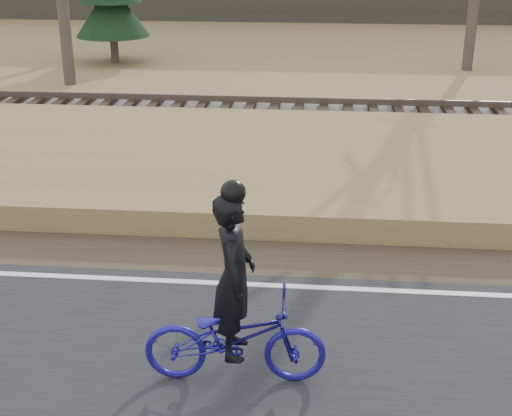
{
  "coord_description": "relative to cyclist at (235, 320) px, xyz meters",
  "views": [
    {
      "loc": [
        2.32,
        -8.57,
        4.79
      ],
      "look_at": [
        1.48,
        0.5,
        1.1
      ],
      "focal_mm": 50.0,
      "sensor_mm": 36.0,
      "label": 1
    }
  ],
  "objects": [
    {
      "name": "ground",
      "position": [
        -1.48,
        1.99,
        -0.8
      ],
      "size": [
        120.0,
        120.0,
        0.0
      ],
      "primitive_type": "plane",
      "color": "olive",
      "rests_on": "ground"
    },
    {
      "name": "road",
      "position": [
        -1.48,
        -0.51,
        -0.77
      ],
      "size": [
        120.0,
        6.0,
        0.06
      ],
      "primitive_type": "cube",
      "color": "black",
      "rests_on": "ground"
    },
    {
      "name": "edge_line",
      "position": [
        -1.48,
        2.19,
        -0.74
      ],
      "size": [
        120.0,
        0.12,
        0.01
      ],
      "primitive_type": "cube",
      "color": "silver",
      "rests_on": "road"
    },
    {
      "name": "shoulder",
      "position": [
        -1.48,
        3.19,
        -0.78
      ],
      "size": [
        120.0,
        1.6,
        0.04
      ],
      "primitive_type": "cube",
      "color": "#473A2B",
      "rests_on": "ground"
    },
    {
      "name": "embankment",
      "position": [
        -1.48,
        6.19,
        -0.58
      ],
      "size": [
        120.0,
        5.0,
        0.44
      ],
      "primitive_type": "cube",
      "color": "olive",
      "rests_on": "ground"
    },
    {
      "name": "ballast",
      "position": [
        -1.48,
        9.99,
        -0.58
      ],
      "size": [
        120.0,
        3.0,
        0.45
      ],
      "primitive_type": "cube",
      "color": "slate",
      "rests_on": "ground"
    },
    {
      "name": "railroad",
      "position": [
        -1.48,
        9.99,
        -0.27
      ],
      "size": [
        120.0,
        2.4,
        0.29
      ],
      "color": "black",
      "rests_on": "ballast"
    },
    {
      "name": "cyclist",
      "position": [
        0.0,
        0.0,
        0.0
      ],
      "size": [
        2.02,
        0.8,
        2.34
      ],
      "rotation": [
        0.0,
        0.0,
        1.63
      ],
      "color": "navy",
      "rests_on": "road"
    }
  ]
}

